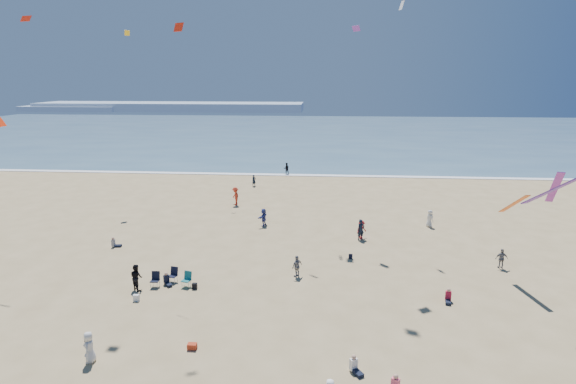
{
  "coord_description": "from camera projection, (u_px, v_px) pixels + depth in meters",
  "views": [
    {
      "loc": [
        3.9,
        -15.89,
        13.11
      ],
      "look_at": [
        2.0,
        8.0,
        7.02
      ],
      "focal_mm": 28.0,
      "sensor_mm": 36.0,
      "label": 1
    }
  ],
  "objects": [
    {
      "name": "navy_bag",
      "position": [
        351.0,
        256.0,
        33.55
      ],
      "size": [
        0.28,
        0.18,
        0.34
      ],
      "primitive_type": "cube",
      "color": "black",
      "rests_on": "ground"
    },
    {
      "name": "headland_far",
      "position": [
        171.0,
        107.0,
        187.35
      ],
      "size": [
        110.0,
        20.0,
        3.2
      ],
      "primitive_type": "cube",
      "color": "#7A8EA8",
      "rests_on": "ground"
    },
    {
      "name": "standing_flyers",
      "position": [
        318.0,
        235.0,
        36.12
      ],
      "size": [
        30.01,
        46.66,
        1.92
      ],
      "color": "black",
      "rests_on": "ground"
    },
    {
      "name": "cooler",
      "position": [
        192.0,
        346.0,
        22.34
      ],
      "size": [
        0.45,
        0.3,
        0.3
      ],
      "primitive_type": "cube",
      "color": "#B03319",
      "rests_on": "ground"
    },
    {
      "name": "kites_aloft",
      "position": [
        397.0,
        50.0,
        27.73
      ],
      "size": [
        42.81,
        44.96,
        30.19
      ],
      "color": "red",
      "rests_on": "ground"
    },
    {
      "name": "white_tote",
      "position": [
        136.0,
        298.0,
        27.17
      ],
      "size": [
        0.35,
        0.2,
        0.4
      ],
      "primitive_type": "cube",
      "color": "white",
      "rests_on": "ground"
    },
    {
      "name": "headland_near",
      "position": [
        73.0,
        108.0,
        185.74
      ],
      "size": [
        40.0,
        14.0,
        2.0
      ],
      "primitive_type": "cube",
      "color": "#7A8EA8",
      "rests_on": "ground"
    },
    {
      "name": "black_backpack",
      "position": [
        195.0,
        286.0,
        28.73
      ],
      "size": [
        0.3,
        0.22,
        0.38
      ],
      "primitive_type": "cube",
      "color": "black",
      "rests_on": "ground"
    },
    {
      "name": "seated_group",
      "position": [
        272.0,
        300.0,
        26.43
      ],
      "size": [
        25.13,
        16.38,
        0.84
      ],
      "color": "white",
      "rests_on": "ground"
    },
    {
      "name": "ocean",
      "position": [
        308.0,
        133.0,
        110.66
      ],
      "size": [
        220.0,
        100.0,
        0.06
      ],
      "primitive_type": "cube",
      "color": "#476B84",
      "rests_on": "ground"
    },
    {
      "name": "chair_cluster",
      "position": [
        171.0,
        278.0,
        29.13
      ],
      "size": [
        2.68,
        1.48,
        1.0
      ],
      "color": "black",
      "rests_on": "ground"
    },
    {
      "name": "surf_line",
      "position": [
        295.0,
        175.0,
        62.35
      ],
      "size": [
        220.0,
        1.2,
        0.08
      ],
      "primitive_type": "cube",
      "color": "white",
      "rests_on": "ground"
    }
  ]
}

